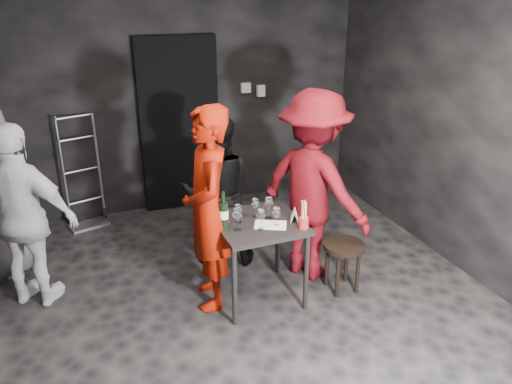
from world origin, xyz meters
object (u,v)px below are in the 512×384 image
object	(u,v)px
tasting_table	(258,232)
wine_bottle	(224,214)
server_red	(208,192)
stool	(343,252)
hand_truck	(86,205)
man_maroon	(314,169)
breadstick_cup	(304,215)
bystander_cream	(23,210)
woman_black	(217,192)

from	to	relation	value
tasting_table	wine_bottle	world-z (taller)	wine_bottle
server_red	wine_bottle	size ratio (longest dim) A/B	6.42
stool	server_red	distance (m)	1.37
hand_truck	wine_bottle	xyz separation A→B (m)	(1.07, -2.13, 0.64)
stool	wine_bottle	world-z (taller)	wine_bottle
server_red	man_maroon	bearing A→B (deg)	104.35
tasting_table	breadstick_cup	size ratio (longest dim) A/B	2.86
hand_truck	bystander_cream	xyz separation A→B (m)	(-0.49, -1.50, 0.65)
server_red	hand_truck	bearing A→B (deg)	-147.31
stool	bystander_cream	xyz separation A→B (m)	(-2.63, 0.76, 0.50)
stool	woman_black	xyz separation A→B (m)	(-0.92, 0.89, 0.37)
woman_black	breadstick_cup	size ratio (longest dim) A/B	5.76
hand_truck	wine_bottle	distance (m)	2.47
stool	bystander_cream	world-z (taller)	bystander_cream
stool	bystander_cream	size ratio (longest dim) A/B	0.27
bystander_cream	wine_bottle	bearing A→B (deg)	-171.58
hand_truck	tasting_table	bearing A→B (deg)	-73.90
hand_truck	stool	xyz separation A→B (m)	(2.15, -2.26, 0.15)
hand_truck	man_maroon	world-z (taller)	man_maroon
breadstick_cup	hand_truck	bearing A→B (deg)	125.68
server_red	man_maroon	size ratio (longest dim) A/B	0.97
man_maroon	bystander_cream	bearing A→B (deg)	52.40
stool	breadstick_cup	bearing A→B (deg)	-168.33
server_red	breadstick_cup	xyz separation A→B (m)	(0.72, -0.34, -0.17)
tasting_table	wine_bottle	size ratio (longest dim) A/B	2.31
breadstick_cup	tasting_table	bearing A→B (deg)	141.38
stool	server_red	world-z (taller)	server_red
hand_truck	woman_black	size ratio (longest dim) A/B	0.86
hand_truck	man_maroon	xyz separation A→B (m)	(2.00, -1.88, 0.85)
hand_truck	breadstick_cup	bearing A→B (deg)	-71.45
hand_truck	wine_bottle	world-z (taller)	hand_truck
stool	breadstick_cup	world-z (taller)	breadstick_cup
tasting_table	server_red	xyz separation A→B (m)	(-0.41, 0.09, 0.39)
tasting_table	bystander_cream	bearing A→B (deg)	162.11
tasting_table	server_red	distance (m)	0.57
tasting_table	woman_black	bearing A→B (deg)	101.92
woman_black	bystander_cream	xyz separation A→B (m)	(-1.71, -0.14, 0.13)
stool	man_maroon	size ratio (longest dim) A/B	0.22
hand_truck	woman_black	xyz separation A→B (m)	(1.22, -1.37, 0.52)
stool	breadstick_cup	size ratio (longest dim) A/B	1.79
man_maroon	woman_black	bearing A→B (deg)	27.63
man_maroon	breadstick_cup	bearing A→B (deg)	117.21
hand_truck	woman_black	bearing A→B (deg)	-65.31
server_red	woman_black	xyz separation A→B (m)	(0.25, 0.65, -0.29)
woman_black	wine_bottle	world-z (taller)	woman_black
tasting_table	bystander_cream	world-z (taller)	bystander_cream
stool	man_maroon	xyz separation A→B (m)	(-0.14, 0.37, 0.69)
server_red	woman_black	distance (m)	0.75
woman_black	bystander_cream	bearing A→B (deg)	14.08
server_red	wine_bottle	distance (m)	0.22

